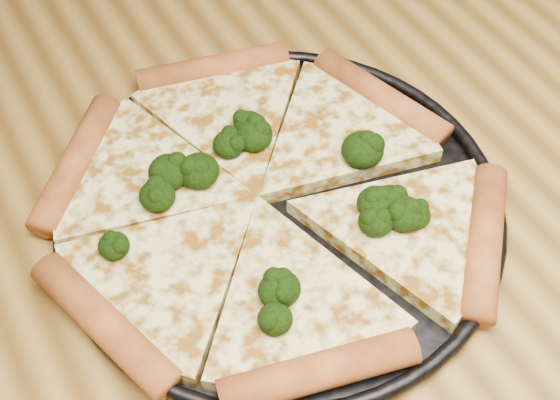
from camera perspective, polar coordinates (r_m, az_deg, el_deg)
dining_table at (r=0.68m, az=5.16°, el=-8.03°), size 1.20×0.90×0.75m
pizza_pan at (r=0.61m, az=-0.00°, el=-0.47°), size 0.36×0.36×0.02m
pizza at (r=0.60m, az=-1.29°, el=0.11°), size 0.37×0.37×0.03m
broccoli_florets at (r=0.59m, az=0.32°, el=0.36°), size 0.24×0.20×0.03m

